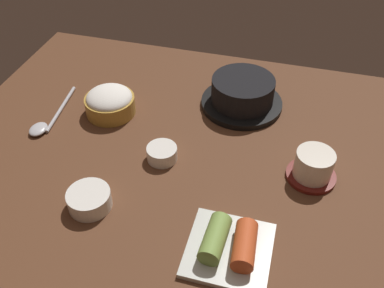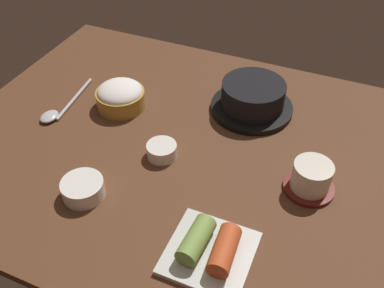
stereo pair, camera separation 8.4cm
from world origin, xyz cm
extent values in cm
cube|color=#56331E|center=(0.00, 0.00, 1.00)|extent=(100.00, 76.00, 2.00)
cylinder|color=black|center=(8.60, 17.10, 2.67)|extent=(18.56, 18.56, 1.34)
cylinder|color=black|center=(8.60, 17.10, 6.20)|extent=(14.14, 14.14, 5.71)
cylinder|color=#D15619|center=(8.60, 17.10, 8.75)|extent=(12.45, 12.45, 0.60)
cylinder|color=#B78C38|center=(-19.40, 6.72, 4.01)|extent=(11.09, 11.09, 4.02)
ellipsoid|color=white|center=(-19.40, 6.72, 6.02)|extent=(10.20, 10.20, 3.88)
cylinder|color=maroon|center=(25.58, -1.89, 2.40)|extent=(9.51, 9.51, 0.80)
cylinder|color=silver|center=(25.58, -1.89, 5.43)|extent=(7.20, 7.20, 5.27)
cylinder|color=#C6D18C|center=(25.58, -1.89, 7.77)|extent=(6.12, 6.12, 0.40)
cylinder|color=white|center=(-3.49, -4.58, 3.43)|extent=(6.09, 6.09, 2.86)
cylinder|color=#B73323|center=(-3.49, -4.58, 4.56)|extent=(4.99, 4.99, 0.50)
cube|color=silver|center=(13.85, -22.49, 2.50)|extent=(13.64, 13.64, 1.00)
cylinder|color=#7A9E47|center=(11.46, -22.49, 4.82)|extent=(4.04, 8.35, 3.64)
cylinder|color=#C64C23|center=(16.24, -22.49, 4.82)|extent=(4.18, 8.41, 3.64)
cylinder|color=white|center=(-12.06, -19.57, 3.66)|extent=(7.80, 7.80, 3.31)
cylinder|color=brown|center=(-12.06, -19.57, 5.01)|extent=(6.39, 6.39, 0.50)
cylinder|color=#B7B7BC|center=(-30.77, 4.48, 2.40)|extent=(2.71, 16.53, 0.80)
ellipsoid|color=#B7B7BC|center=(-31.73, -3.74, 2.72)|extent=(3.60, 4.68, 1.26)
camera|label=1|loc=(18.63, -62.47, 61.76)|focal=40.00mm
camera|label=2|loc=(26.61, -59.69, 61.76)|focal=40.00mm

